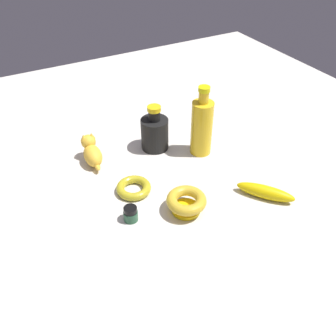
% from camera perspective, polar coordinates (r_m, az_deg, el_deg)
% --- Properties ---
extents(ground, '(2.00, 2.00, 0.00)m').
position_cam_1_polar(ground, '(1.08, -0.00, -2.53)').
color(ground, silver).
extents(bottle_tall, '(0.07, 0.07, 0.23)m').
position_cam_1_polar(bottle_tall, '(1.16, 5.24, 6.44)').
color(bottle_tall, yellow).
rests_on(bottle_tall, ground).
extents(bangle, '(0.10, 0.10, 0.02)m').
position_cam_1_polar(bangle, '(1.05, -5.33, -3.08)').
color(bangle, gold).
rests_on(bangle, ground).
extents(bowl, '(0.11, 0.11, 0.05)m').
position_cam_1_polar(bowl, '(0.98, 2.85, -5.22)').
color(bowl, yellow).
rests_on(bowl, ground).
extents(banana, '(0.15, 0.13, 0.04)m').
position_cam_1_polar(banana, '(1.06, 14.81, -3.60)').
color(banana, yellow).
rests_on(banana, ground).
extents(cat_figurine, '(0.12, 0.06, 0.09)m').
position_cam_1_polar(cat_figurine, '(1.17, -11.69, 2.46)').
color(cat_figurine, yellow).
rests_on(cat_figurine, ground).
extents(nail_polish_jar, '(0.04, 0.04, 0.04)m').
position_cam_1_polar(nail_polish_jar, '(0.97, -5.79, -7.05)').
color(nail_polish_jar, '#265538').
rests_on(nail_polish_jar, ground).
extents(bottle_short, '(0.09, 0.09, 0.15)m').
position_cam_1_polar(bottle_short, '(1.20, -2.07, 5.53)').
color(bottle_short, black).
rests_on(bottle_short, ground).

